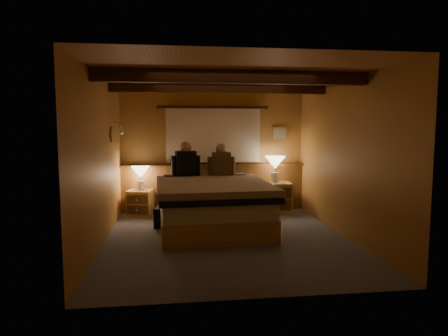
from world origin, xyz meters
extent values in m
plane|color=#555965|center=(0.00, 0.00, 0.00)|extent=(4.20, 4.20, 0.00)
plane|color=#BB7C46|center=(0.00, 0.00, 2.40)|extent=(4.20, 4.20, 0.00)
plane|color=#B37940|center=(0.00, 2.10, 1.20)|extent=(3.60, 0.00, 3.60)
plane|color=#B37940|center=(-1.80, 0.00, 1.20)|extent=(0.00, 4.20, 4.20)
plane|color=#B37940|center=(1.80, 0.00, 1.20)|extent=(0.00, 4.20, 4.20)
plane|color=#B37940|center=(0.00, -2.10, 1.20)|extent=(3.60, 0.00, 3.60)
cube|color=brown|center=(0.00, 2.04, 0.45)|extent=(3.60, 0.12, 0.90)
cube|color=brown|center=(0.00, 1.98, 0.92)|extent=(3.60, 0.22, 0.04)
cylinder|color=#4D2F13|center=(0.00, 2.02, 2.05)|extent=(2.10, 0.05, 0.05)
sphere|color=#4D2F13|center=(-1.05, 2.02, 2.05)|extent=(0.08, 0.08, 0.08)
sphere|color=#4D2F13|center=(1.05, 2.02, 2.05)|extent=(0.08, 0.08, 0.08)
cube|color=silver|center=(0.00, 2.03, 1.50)|extent=(1.85, 0.08, 1.05)
cube|color=#4D2F13|center=(0.00, -0.60, 2.31)|extent=(3.60, 0.15, 0.16)
cube|color=#4D2F13|center=(0.00, 0.90, 2.31)|extent=(3.60, 0.15, 0.16)
cylinder|color=silver|center=(-1.74, 1.60, 1.75)|extent=(0.03, 0.55, 0.03)
torus|color=silver|center=(-1.71, 1.45, 1.63)|extent=(0.01, 0.21, 0.21)
torus|color=silver|center=(-1.71, 1.68, 1.63)|extent=(0.01, 0.21, 0.21)
cube|color=tan|center=(1.35, 2.08, 1.55)|extent=(0.30, 0.03, 0.25)
cube|color=beige|center=(1.35, 2.06, 1.55)|extent=(0.24, 0.01, 0.19)
cube|color=#B2824C|center=(-0.17, 0.70, 0.17)|extent=(1.78, 2.31, 0.34)
cube|color=silver|center=(-0.17, 0.70, 0.47)|extent=(1.74, 2.27, 0.27)
cube|color=black|center=(-0.16, 0.42, 0.64)|extent=(1.82, 1.87, 0.09)
cube|color=tan|center=(-0.16, 0.57, 0.72)|extent=(1.87, 2.09, 0.13)
cube|color=silver|center=(-0.63, 1.55, 0.69)|extent=(0.69, 0.41, 0.18)
cube|color=silver|center=(0.22, 1.59, 0.69)|extent=(0.69, 0.41, 0.18)
cube|color=#B2824C|center=(-1.42, 1.78, 0.24)|extent=(0.51, 0.48, 0.49)
cube|color=brown|center=(-1.46, 1.60, 0.34)|extent=(0.39, 0.10, 0.17)
cube|color=brown|center=(-1.46, 1.60, 0.15)|extent=(0.39, 0.10, 0.17)
cylinder|color=silver|center=(-1.46, 1.60, 0.34)|extent=(0.04, 0.04, 0.03)
cylinder|color=silver|center=(-1.46, 1.60, 0.15)|extent=(0.04, 0.04, 0.03)
cube|color=#B2824C|center=(1.20, 1.73, 0.30)|extent=(0.54, 0.49, 0.59)
cube|color=brown|center=(1.20, 1.50, 0.41)|extent=(0.48, 0.03, 0.21)
cube|color=brown|center=(1.20, 1.50, 0.18)|extent=(0.48, 0.03, 0.21)
cylinder|color=silver|center=(1.20, 1.50, 0.41)|extent=(0.03, 0.03, 0.03)
cylinder|color=silver|center=(1.20, 1.50, 0.18)|extent=(0.03, 0.03, 0.03)
cylinder|color=silver|center=(-1.40, 1.81, 0.57)|extent=(0.13, 0.13, 0.17)
cylinder|color=silver|center=(-1.40, 1.81, 0.69)|extent=(0.02, 0.02, 0.10)
cone|color=#FFE9C6|center=(-1.40, 1.81, 0.83)|extent=(0.35, 0.35, 0.21)
cylinder|color=silver|center=(1.18, 1.73, 0.69)|extent=(0.15, 0.15, 0.20)
cylinder|color=silver|center=(1.18, 1.73, 0.82)|extent=(0.03, 0.03, 0.11)
cone|color=#FFE9C6|center=(1.18, 1.73, 0.98)|extent=(0.39, 0.39, 0.24)
cube|color=black|center=(-0.56, 1.53, 0.99)|extent=(0.39, 0.26, 0.48)
cylinder|color=black|center=(-0.77, 1.50, 0.95)|extent=(0.12, 0.12, 0.38)
cylinder|color=black|center=(-0.35, 1.57, 0.95)|extent=(0.12, 0.12, 0.38)
sphere|color=tan|center=(-0.56, 1.53, 1.30)|extent=(0.21, 0.21, 0.21)
cube|color=#4B351E|center=(0.09, 1.47, 0.98)|extent=(0.36, 0.22, 0.45)
cylinder|color=#4B351E|center=(-0.11, 1.48, 0.94)|extent=(0.11, 0.11, 0.36)
cylinder|color=#4B351E|center=(0.29, 1.46, 0.94)|extent=(0.11, 0.11, 0.36)
sphere|color=tan|center=(0.09, 1.47, 1.27)|extent=(0.20, 0.20, 0.20)
cube|color=black|center=(-0.82, 0.83, 0.17)|extent=(0.61, 0.44, 0.33)
cylinder|color=black|center=(-0.82, 0.83, 0.35)|extent=(0.15, 0.34, 0.09)
camera|label=1|loc=(-0.79, -5.78, 1.68)|focal=32.00mm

